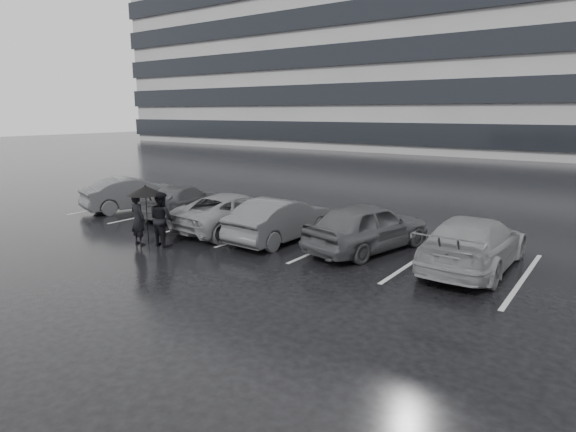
# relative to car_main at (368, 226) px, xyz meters

# --- Properties ---
(ground) EXTENTS (160.00, 160.00, 0.00)m
(ground) POSITION_rel_car_main_xyz_m (-1.81, -2.50, -0.75)
(ground) COLOR black
(ground) RESTS_ON ground
(office_building) EXTENTS (61.00, 26.00, 29.00)m
(office_building) POSITION_rel_car_main_xyz_m (-23.81, 45.50, 13.59)
(office_building) COLOR gray
(office_building) RESTS_ON ground
(car_main) EXTENTS (2.73, 4.71, 1.51)m
(car_main) POSITION_rel_car_main_xyz_m (0.00, 0.00, 0.00)
(car_main) COLOR black
(car_main) RESTS_ON ground
(car_west_a) EXTENTS (1.58, 4.28, 1.40)m
(car_west_a) POSITION_rel_car_main_xyz_m (-2.85, -0.55, -0.05)
(car_west_a) COLOR #29282B
(car_west_a) RESTS_ON ground
(car_west_b) EXTENTS (2.56, 4.95, 1.33)m
(car_west_b) POSITION_rel_car_main_xyz_m (-4.97, -0.39, -0.09)
(car_west_b) COLOR #535255
(car_west_b) RESTS_ON ground
(car_west_c) EXTENTS (2.90, 4.58, 1.24)m
(car_west_c) POSITION_rel_car_main_xyz_m (-8.43, 0.21, -0.13)
(car_west_c) COLOR black
(car_west_c) RESTS_ON ground
(car_west_d) EXTENTS (2.68, 4.51, 1.40)m
(car_west_d) POSITION_rel_car_main_xyz_m (-11.03, -0.17, -0.05)
(car_west_d) COLOR #29282B
(car_west_d) RESTS_ON ground
(car_east) EXTENTS (2.01, 4.90, 1.42)m
(car_east) POSITION_rel_car_main_xyz_m (3.08, 0.13, -0.04)
(car_east) COLOR #535255
(car_east) RESTS_ON ground
(pedestrian_left) EXTENTS (0.64, 0.45, 1.66)m
(pedestrian_left) POSITION_rel_car_main_xyz_m (-6.22, -3.63, 0.07)
(pedestrian_left) COLOR black
(pedestrian_left) RESTS_ON ground
(pedestrian_right) EXTENTS (0.90, 0.73, 1.72)m
(pedestrian_right) POSITION_rel_car_main_xyz_m (-5.53, -3.25, 0.11)
(pedestrian_right) COLOR black
(pedestrian_right) RESTS_ON ground
(umbrella) EXTENTS (1.13, 1.13, 1.92)m
(umbrella) POSITION_rel_car_main_xyz_m (-6.01, -3.44, 0.99)
(umbrella) COLOR black
(umbrella) RESTS_ON ground
(stall_stripes) EXTENTS (19.72, 5.00, 0.00)m
(stall_stripes) POSITION_rel_car_main_xyz_m (-2.61, 0.00, -0.75)
(stall_stripes) COLOR #B2B2B4
(stall_stripes) RESTS_ON ground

